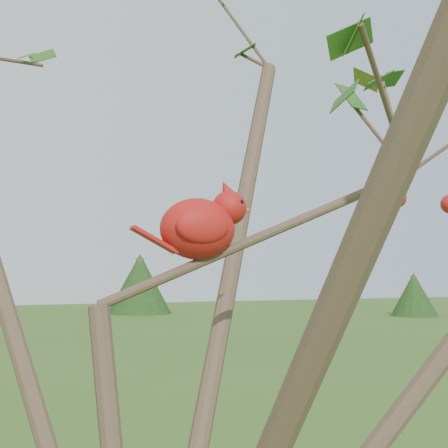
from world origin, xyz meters
The scene contains 2 objects.
crabapple_tree centered at (0.03, -0.02, 2.12)m, with size 2.35×2.05×2.95m.
cardinal centered at (0.13, 0.09, 2.09)m, with size 0.22×0.11×0.16m.
Camera 1 is at (-0.26, -0.93, 2.00)m, focal length 50.00 mm.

